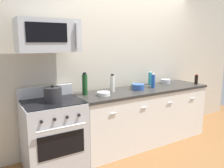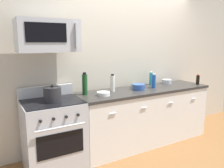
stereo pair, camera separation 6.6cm
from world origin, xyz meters
name	(u,v)px [view 1 (the left image)]	position (x,y,z in m)	size (l,w,h in m)	color
ground_plane	(143,141)	(0.00, 0.00, 0.00)	(6.49, 6.49, 0.00)	brown
back_wall	(130,61)	(0.00, 0.41, 1.35)	(5.41, 0.10, 2.70)	beige
counter_unit	(144,115)	(0.00, 0.00, 0.46)	(2.32, 0.66, 0.92)	silver
range_oven	(54,134)	(-1.53, 0.00, 0.47)	(0.76, 0.69, 1.07)	#B7BABF
microwave	(48,36)	(-1.53, 0.05, 1.75)	(0.74, 0.44, 0.40)	#B7BABF
bottle_vinegar_white	(112,83)	(-0.57, 0.09, 1.05)	(0.07, 0.07, 0.27)	silver
bottle_soda_blue	(153,81)	(0.17, -0.01, 1.03)	(0.07, 0.07, 0.24)	#1E4CA5
bottle_wine_green	(85,84)	(-1.02, 0.11, 1.08)	(0.08, 0.08, 0.33)	#19471E
bottle_dish_soap	(150,78)	(0.31, 0.23, 1.03)	(0.06, 0.06, 0.24)	teal
bottle_soy_sauce_dark	(196,79)	(1.06, -0.17, 1.00)	(0.06, 0.06, 0.18)	black
bowl_green_glaze	(136,85)	(-0.04, 0.18, 0.95)	(0.16, 0.16, 0.06)	#477A4C
bowl_blue_mixing	(138,87)	(-0.14, 0.00, 0.97)	(0.20, 0.20, 0.09)	#2D519E
bowl_steel_prep	(165,81)	(0.64, 0.18, 0.96)	(0.18, 0.18, 0.07)	#B2B5BA
bowl_white_ceramic	(104,94)	(-0.81, -0.07, 0.95)	(0.19, 0.19, 0.05)	white
stockpot	(53,95)	(-1.53, -0.05, 1.02)	(0.22, 0.22, 0.22)	#262628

